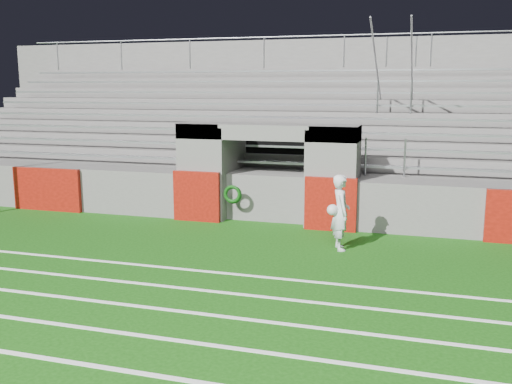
% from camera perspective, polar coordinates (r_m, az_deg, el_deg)
% --- Properties ---
extents(ground, '(90.00, 90.00, 0.00)m').
position_cam_1_polar(ground, '(12.18, -3.36, -6.52)').
color(ground, '#12450B').
rests_on(ground, ground).
extents(field_markings, '(28.00, 8.09, 0.01)m').
position_cam_1_polar(field_markings, '(8.00, -16.26, -16.30)').
color(field_markings, white).
rests_on(field_markings, ground).
extents(stadium_structure, '(26.00, 8.48, 5.42)m').
position_cam_1_polar(stadium_structure, '(19.44, 4.69, 4.32)').
color(stadium_structure, '#565452').
rests_on(stadium_structure, ground).
extents(goalkeeper_with_ball, '(0.60, 0.72, 1.68)m').
position_cam_1_polar(goalkeeper_with_ball, '(12.66, 8.44, -2.02)').
color(goalkeeper_with_ball, silver).
rests_on(goalkeeper_with_ball, ground).
extents(hose_coil, '(0.49, 0.14, 0.51)m').
position_cam_1_polar(hose_coil, '(14.92, -2.35, -0.24)').
color(hose_coil, '#0F440D').
rests_on(hose_coil, ground).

